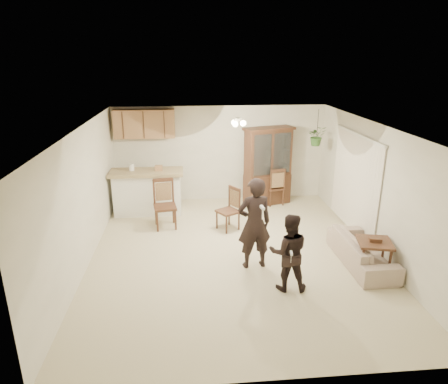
{
  "coord_description": "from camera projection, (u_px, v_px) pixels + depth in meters",
  "views": [
    {
      "loc": [
        -0.83,
        -6.99,
        3.71
      ],
      "look_at": [
        -0.15,
        0.4,
        1.16
      ],
      "focal_mm": 32.0,
      "sensor_mm": 36.0,
      "label": 1
    }
  ],
  "objects": [
    {
      "name": "wall_left",
      "position": [
        83.0,
        199.0,
        7.21
      ],
      "size": [
        0.02,
        6.5,
        2.5
      ],
      "primitive_type": "cube",
      "color": "white",
      "rests_on": "ground"
    },
    {
      "name": "sofa",
      "position": [
        363.0,
        246.0,
        7.39
      ],
      "size": [
        0.76,
        1.88,
        0.73
      ],
      "primitive_type": "imported",
      "rotation": [
        0.0,
        0.0,
        1.59
      ],
      "color": "beige",
      "rests_on": "floor"
    },
    {
      "name": "breakfast_bar",
      "position": [
        148.0,
        194.0,
        9.75
      ],
      "size": [
        1.6,
        0.55,
        1.0
      ],
      "primitive_type": "cube",
      "color": "white",
      "rests_on": "floor"
    },
    {
      "name": "controller_adult",
      "position": [
        262.0,
        208.0,
        6.63
      ],
      "size": [
        0.07,
        0.15,
        0.05
      ],
      "primitive_type": "cube",
      "rotation": [
        0.0,
        0.0,
        3.29
      ],
      "color": "white",
      "rests_on": "adult"
    },
    {
      "name": "wall_front",
      "position": [
        268.0,
        291.0,
        4.39
      ],
      "size": [
        5.5,
        0.02,
        2.5
      ],
      "primitive_type": "cube",
      "color": "white",
      "rests_on": "ground"
    },
    {
      "name": "bar_top",
      "position": [
        146.0,
        172.0,
        9.57
      ],
      "size": [
        1.75,
        0.7,
        0.08
      ],
      "primitive_type": "cube",
      "color": "tan",
      "rests_on": "breakfast_bar"
    },
    {
      "name": "side_table",
      "position": [
        373.0,
        257.0,
        7.07
      ],
      "size": [
        0.68,
        0.68,
        0.7
      ],
      "rotation": [
        0.0,
        0.0,
        -0.22
      ],
      "color": "#3D2816",
      "rests_on": "floor"
    },
    {
      "name": "child",
      "position": [
        289.0,
        252.0,
        6.49
      ],
      "size": [
        0.72,
        0.59,
        1.35
      ],
      "primitive_type": "imported",
      "rotation": [
        0.0,
        0.0,
        3.01
      ],
      "color": "black",
      "rests_on": "floor"
    },
    {
      "name": "ceiling",
      "position": [
        235.0,
        128.0,
        7.04
      ],
      "size": [
        5.5,
        6.5,
        0.02
      ],
      "primitive_type": "cube",
      "color": "silver",
      "rests_on": "wall_back"
    },
    {
      "name": "wall_right",
      "position": [
        376.0,
        190.0,
        7.68
      ],
      "size": [
        0.02,
        6.5,
        2.5
      ],
      "primitive_type": "cube",
      "color": "white",
      "rests_on": "ground"
    },
    {
      "name": "plant_cord",
      "position": [
        318.0,
        123.0,
        9.61
      ],
      "size": [
        0.01,
        0.01,
        0.65
      ],
      "primitive_type": "cylinder",
      "color": "black",
      "rests_on": "ceiling"
    },
    {
      "name": "floor",
      "position": [
        234.0,
        254.0,
        7.85
      ],
      "size": [
        6.5,
        6.5,
        0.0
      ],
      "primitive_type": "plane",
      "color": "beige",
      "rests_on": "ground"
    },
    {
      "name": "wall_back",
      "position": [
        220.0,
        154.0,
        10.51
      ],
      "size": [
        5.5,
        0.02,
        2.5
      ],
      "primitive_type": "cube",
      "color": "white",
      "rests_on": "ground"
    },
    {
      "name": "controller_child",
      "position": [
        291.0,
        253.0,
        6.15
      ],
      "size": [
        0.05,
        0.12,
        0.04
      ],
      "primitive_type": "cube",
      "rotation": [
        0.0,
        0.0,
        3.01
      ],
      "color": "white",
      "rests_on": "child"
    },
    {
      "name": "china_hutch",
      "position": [
        268.0,
        167.0,
        10.27
      ],
      "size": [
        1.36,
        0.84,
        2.01
      ],
      "rotation": [
        0.0,
        0.0,
        0.3
      ],
      "color": "#3D2816",
      "rests_on": "floor"
    },
    {
      "name": "chair_bar",
      "position": [
        165.0,
        214.0,
        9.0
      ],
      "size": [
        0.55,
        0.55,
        1.1
      ],
      "rotation": [
        0.0,
        0.0,
        0.15
      ],
      "color": "#3D2816",
      "rests_on": "floor"
    },
    {
      "name": "chair_hutch_right",
      "position": [
        274.0,
        194.0,
        10.44
      ],
      "size": [
        0.52,
        0.52,
        0.99
      ],
      "rotation": [
        0.0,
        0.0,
        3.35
      ],
      "color": "#3D2816",
      "rests_on": "floor"
    },
    {
      "name": "ceiling_fixture",
      "position": [
        238.0,
        122.0,
        8.22
      ],
      "size": [
        0.36,
        0.36,
        0.2
      ],
      "primitive_type": null,
      "color": "beige",
      "rests_on": "ceiling"
    },
    {
      "name": "adult",
      "position": [
        254.0,
        221.0,
        7.13
      ],
      "size": [
        0.71,
        0.52,
        1.8
      ],
      "primitive_type": "imported",
      "rotation": [
        0.0,
        0.0,
        3.29
      ],
      "color": "black",
      "rests_on": "floor"
    },
    {
      "name": "hanging_plant",
      "position": [
        317.0,
        136.0,
        9.71
      ],
      "size": [
        0.43,
        0.37,
        0.48
      ],
      "primitive_type": "imported",
      "color": "#325F26",
      "rests_on": "ceiling"
    },
    {
      "name": "chair_hutch_left",
      "position": [
        228.0,
        218.0,
        8.91
      ],
      "size": [
        0.59,
        0.59,
        0.96
      ],
      "rotation": [
        0.0,
        0.0,
        -1.0
      ],
      "color": "#3D2816",
      "rests_on": "floor"
    },
    {
      "name": "vertical_blinds",
      "position": [
        354.0,
        183.0,
        8.58
      ],
      "size": [
        0.06,
        2.3,
        2.1
      ],
      "primitive_type": null,
      "color": "white",
      "rests_on": "wall_right"
    },
    {
      "name": "upper_cabinets",
      "position": [
        144.0,
        124.0,
        9.9
      ],
      "size": [
        1.5,
        0.34,
        0.7
      ],
      "primitive_type": "cube",
      "color": "#986342",
      "rests_on": "wall_back"
    }
  ]
}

